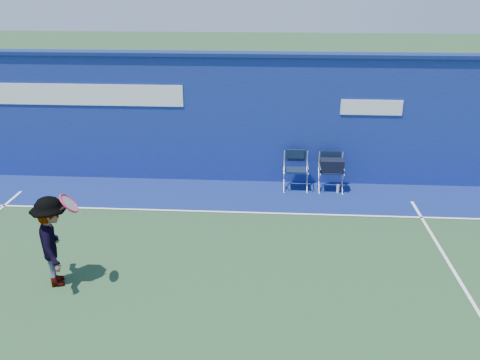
# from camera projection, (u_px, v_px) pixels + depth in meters

# --- Properties ---
(ground) EXTENTS (80.00, 80.00, 0.00)m
(ground) POSITION_uv_depth(u_px,v_px,m) (182.00, 301.00, 7.92)
(ground) COLOR #244425
(ground) RESTS_ON ground
(stadium_wall) EXTENTS (24.00, 0.50, 3.08)m
(stadium_wall) POSITION_uv_depth(u_px,v_px,m) (216.00, 117.00, 12.14)
(stadium_wall) COLOR navy
(stadium_wall) RESTS_ON ground
(out_of_bounds_strip) EXTENTS (24.00, 1.80, 0.01)m
(out_of_bounds_strip) POSITION_uv_depth(u_px,v_px,m) (212.00, 195.00, 11.71)
(out_of_bounds_strip) COLOR navy
(out_of_bounds_strip) RESTS_ON ground
(court_lines) EXTENTS (24.00, 12.00, 0.01)m
(court_lines) POSITION_uv_depth(u_px,v_px,m) (188.00, 279.00, 8.47)
(court_lines) COLOR white
(court_lines) RESTS_ON out_of_bounds_strip
(directors_chair_left) EXTENTS (0.54, 0.50, 0.91)m
(directors_chair_left) POSITION_uv_depth(u_px,v_px,m) (295.00, 177.00, 11.93)
(directors_chair_left) COLOR silver
(directors_chair_left) RESTS_ON ground
(directors_chair_right) EXTENTS (0.54, 0.48, 0.90)m
(directors_chair_right) POSITION_uv_depth(u_px,v_px,m) (331.00, 176.00, 11.82)
(directors_chair_right) COLOR silver
(directors_chair_right) RESTS_ON ground
(water_bottle) EXTENTS (0.07, 0.07, 0.21)m
(water_bottle) POSITION_uv_depth(u_px,v_px,m) (338.00, 189.00, 11.79)
(water_bottle) COLOR silver
(water_bottle) RESTS_ON ground
(tennis_player) EXTENTS (1.03, 1.13, 1.66)m
(tennis_player) POSITION_uv_depth(u_px,v_px,m) (53.00, 242.00, 8.09)
(tennis_player) COLOR #EA4738
(tennis_player) RESTS_ON ground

